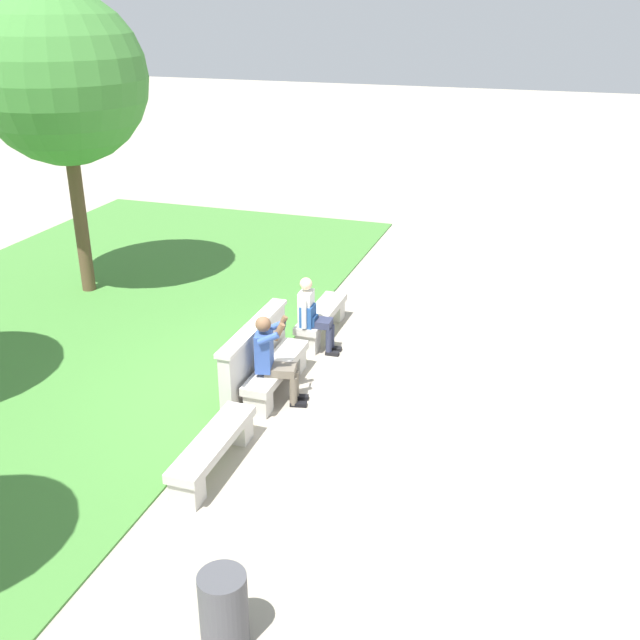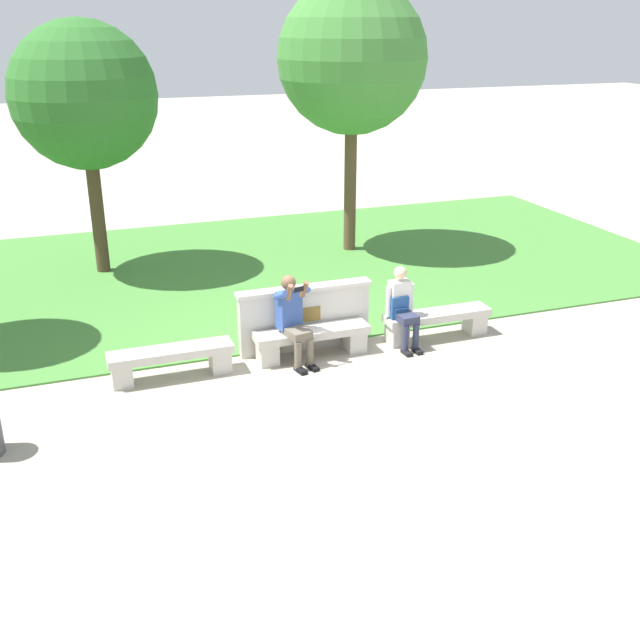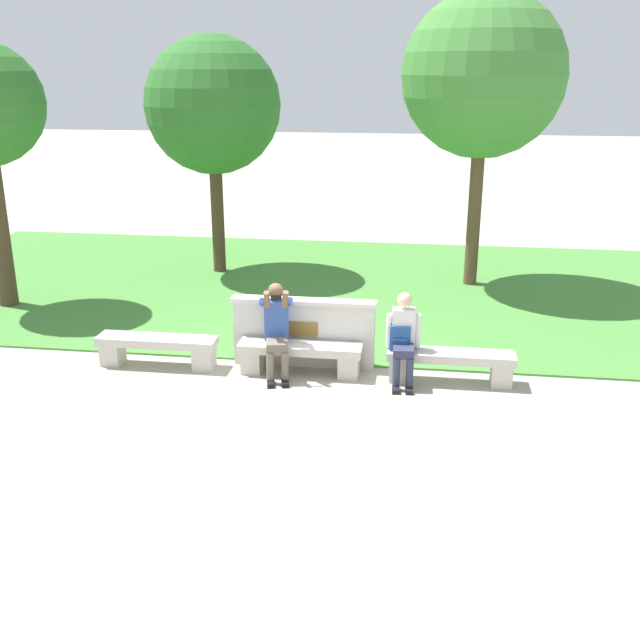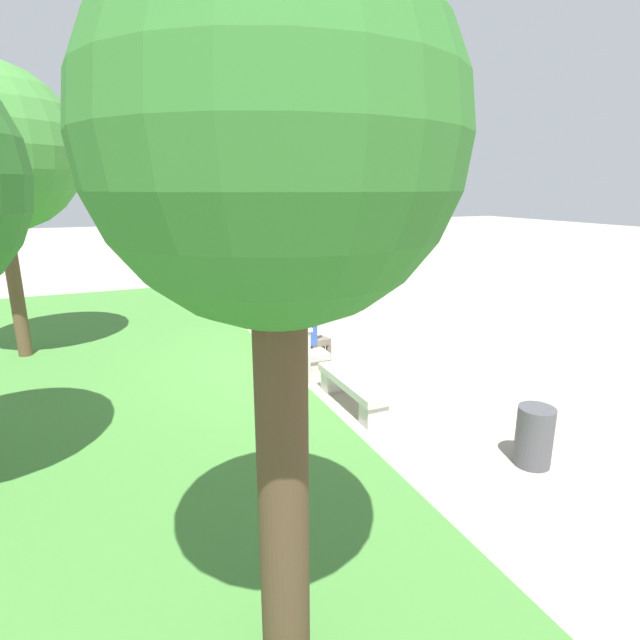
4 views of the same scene
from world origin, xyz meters
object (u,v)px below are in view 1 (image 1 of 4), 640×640
Objects in this scene: bench_main at (213,449)px; person_photographer at (272,355)px; tree_behind_wall at (62,80)px; trash_bin at (224,610)px; bench_mid at (321,318)px; bench_near at (276,373)px; backpack at (309,316)px; person_distant at (313,313)px.

bench_main is 1.33× the size of person_photographer.
tree_behind_wall is 7.37× the size of trash_bin.
tree_behind_wall is (0.51, 5.00, 3.70)m from bench_mid.
bench_main is 2.11m from bench_near.
trash_bin is at bearing -168.01° from backpack.
bench_near is (2.11, 0.00, 0.00)m from bench_main.
person_photographer is 4.38m from trash_bin.
bench_main is 7.81m from tree_behind_wall.
bench_mid is 6.74m from trash_bin.
tree_behind_wall is at bearing 84.23° from bench_mid.
bench_main is 3.58m from person_distant.
bench_near is at bearing 177.38° from person_distant.
person_photographer is at bearing -166.63° from bench_near.
person_distant reaches higher than bench_main.
bench_main is at bearing 27.84° from trash_bin.
person_photographer is at bearing -179.70° from person_distant.
tree_behind_wall reaches higher than trash_bin.
tree_behind_wall is at bearing 62.42° from bench_near.
bench_mid is 2.47m from person_photographer.
trash_bin is (-5.96, -1.21, -0.30)m from person_distant.
bench_mid is 2.33× the size of trash_bin.
bench_mid is at bearing 10.87° from trash_bin.
bench_near is at bearing -117.58° from tree_behind_wall.
bench_main is 4.09× the size of backpack.
tree_behind_wall is (2.61, 5.00, 3.70)m from bench_near.
backpack is (-0.70, -0.01, 0.33)m from bench_mid.
bench_main is 3.53m from backpack.
backpack is at bearing -0.22° from bench_main.
bench_near is at bearing 0.00° from bench_main.
trash_bin reaches higher than bench_mid.
bench_mid is 0.76m from person_distant.
bench_main is 1.00× the size of bench_near.
backpack is 0.08× the size of tree_behind_wall.
bench_near is 1.45m from backpack.
tree_behind_wall reaches higher than person_photographer.
backpack is at bearing -178.88° from bench_mid.
backpack reaches higher than bench_main.
bench_main is at bearing 180.00° from bench_near.
person_distant is 6.17m from tree_behind_wall.
person_distant reaches higher than trash_bin.
bench_main is 1.00× the size of bench_mid.
bench_mid is (4.21, 0.00, 0.00)m from bench_main.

